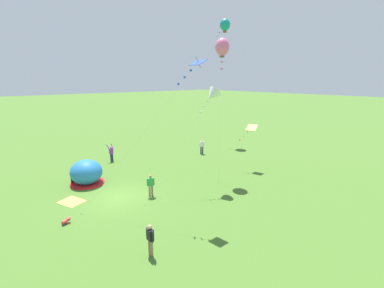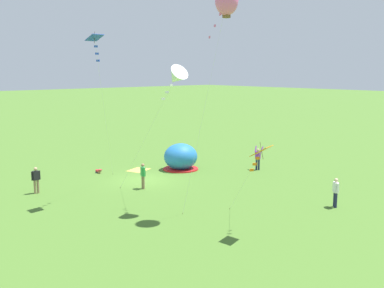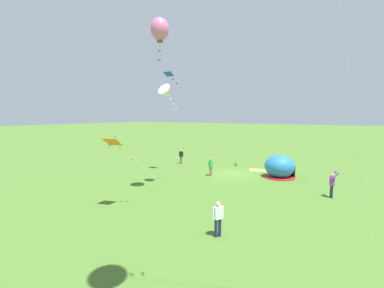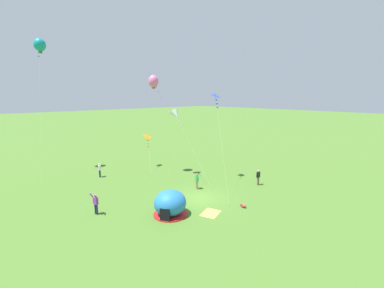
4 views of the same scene
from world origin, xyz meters
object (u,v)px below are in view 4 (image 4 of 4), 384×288
(person_with_toddler, at_px, (258,177))
(kite_white, at_px, (176,115))
(kite_blue, at_px, (216,99))
(kite_orange, at_px, (148,138))
(popup_tent, at_px, (170,203))
(person_near_tent, at_px, (100,169))
(person_far_back, at_px, (96,203))
(kite_pink, at_px, (153,81))
(person_watching_sky, at_px, (197,180))
(toddler_crawling, at_px, (243,206))
(kite_teal, at_px, (40,45))

(person_with_toddler, relative_size, kite_white, 0.21)
(kite_blue, bearing_deg, kite_orange, 106.10)
(kite_blue, bearing_deg, popup_tent, -158.51)
(person_near_tent, distance_m, person_far_back, 10.33)
(person_with_toddler, relative_size, kite_orange, 0.38)
(kite_pink, bearing_deg, person_with_toddler, -62.49)
(person_with_toddler, relative_size, kite_pink, 0.14)
(person_near_tent, height_order, person_far_back, person_far_back)
(person_with_toddler, relative_size, kite_blue, 0.17)
(person_far_back, relative_size, kite_blue, 0.19)
(person_watching_sky, bearing_deg, kite_pink, 90.14)
(popup_tent, bearing_deg, person_far_back, 136.84)
(popup_tent, xyz_separation_m, toddler_crawling, (5.57, -3.23, -0.82))
(person_far_back, height_order, kite_teal, kite_teal)
(person_far_back, bearing_deg, toddler_crawling, -36.47)
(toddler_crawling, xyz_separation_m, person_far_back, (-10.05, 7.43, 0.82))
(kite_blue, bearing_deg, person_near_tent, 134.40)
(person_watching_sky, distance_m, kite_white, 8.35)
(person_with_toddler, xyz_separation_m, kite_pink, (-5.82, 11.18, 10.37))
(kite_pink, relative_size, kite_teal, 0.73)
(toddler_crawling, bearing_deg, kite_white, 82.58)
(toddler_crawling, distance_m, person_far_back, 12.53)
(person_far_back, bearing_deg, kite_blue, -1.93)
(toddler_crawling, bearing_deg, person_with_toddler, 21.97)
(kite_orange, distance_m, kite_teal, 17.10)
(kite_orange, relative_size, kite_teal, 0.28)
(toddler_crawling, xyz_separation_m, kite_teal, (-9.13, 23.97, 15.51))
(person_watching_sky, distance_m, kite_teal, 24.98)
(toddler_crawling, height_order, kite_teal, kite_teal)
(kite_teal, bearing_deg, person_watching_sky, -62.68)
(toddler_crawling, bearing_deg, popup_tent, 149.91)
(person_watching_sky, relative_size, kite_blue, 0.17)
(kite_blue, height_order, kite_teal, kite_teal)
(person_far_back, bearing_deg, kite_pink, 31.11)
(person_near_tent, bearing_deg, kite_teal, 115.27)
(kite_blue, bearing_deg, person_far_back, 178.07)
(person_watching_sky, bearing_deg, kite_teal, 117.32)
(person_far_back, distance_m, kite_blue, 16.24)
(person_watching_sky, relative_size, kite_orange, 0.38)
(popup_tent, relative_size, kite_blue, 0.28)
(person_watching_sky, bearing_deg, person_far_back, 172.24)
(person_near_tent, relative_size, kite_teal, 0.10)
(popup_tent, height_order, kite_blue, kite_blue)
(person_with_toddler, height_order, kite_orange, kite_orange)
(kite_orange, relative_size, kite_blue, 0.46)
(person_watching_sky, relative_size, kite_white, 0.21)
(toddler_crawling, xyz_separation_m, person_near_tent, (-5.76, 16.83, 0.79))
(popup_tent, relative_size, kite_teal, 0.17)
(person_near_tent, bearing_deg, toddler_crawling, -71.12)
(toddler_crawling, xyz_separation_m, kite_orange, (1.08, 16.78, 3.82))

